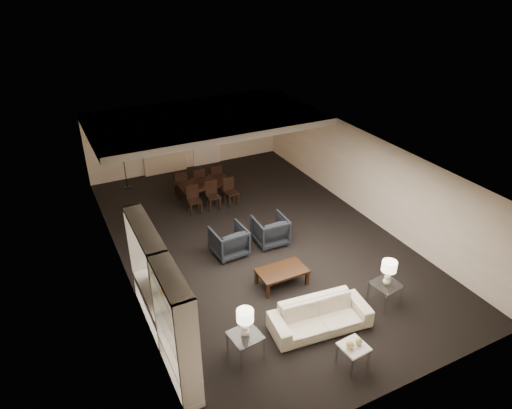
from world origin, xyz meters
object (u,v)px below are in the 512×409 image
object	(u,v)px
armchair_right	(270,230)
table_lamp_right	(388,273)
chair_fm	(198,180)
coffee_table	(282,277)
sofa	(320,316)
vase_blue	(179,339)
chair_nm	(213,196)
television	(152,280)
table_lamp_left	(245,323)
side_table_right	(385,293)
chair_nr	(231,192)
floor_lamp	(124,163)
dining_table	(206,191)
side_table_left	(246,345)
vase_amber	(164,291)
floor_speaker	(150,273)
chair_fl	(181,183)
chair_nl	(194,200)
chair_fr	(215,176)
armchair_left	(229,241)
marble_table	(353,355)
pendant_light	(215,132)

from	to	relation	value
armchair_right	table_lamp_right	bearing A→B (deg)	110.60
chair_fm	coffee_table	bearing A→B (deg)	92.91
sofa	vase_blue	distance (m)	3.11
chair_nm	chair_fm	bearing A→B (deg)	92.38
television	chair_nm	xyz separation A→B (m)	(2.91, 4.05, -0.66)
table_lamp_left	chair_nm	world-z (taller)	table_lamp_left
side_table_right	television	world-z (taller)	television
chair_nr	floor_lamp	xyz separation A→B (m)	(-2.65, 2.62, 0.48)
television	dining_table	world-z (taller)	television
armchair_right	television	bearing A→B (deg)	26.37
coffee_table	side_table_left	distance (m)	2.34
coffee_table	dining_table	world-z (taller)	dining_table
armchair_right	floor_lamp	world-z (taller)	floor_lamp
vase_amber	chair_fm	xyz separation A→B (m)	(2.94, 6.49, -1.21)
armchair_right	floor_speaker	world-z (taller)	floor_speaker
vase_amber	chair_fl	distance (m)	7.00
dining_table	chair_nm	size ratio (longest dim) A/B	1.92
vase_blue	chair_nl	size ratio (longest dim) A/B	0.19
table_lamp_left	television	distance (m)	2.13
chair_nl	chair_nr	bearing A→B (deg)	2.81
vase_amber	chair_fr	bearing A→B (deg)	61.34
armchair_left	chair_fr	xyz separation A→B (m)	(1.15, 3.75, 0.04)
sofa	floor_lamp	distance (m)	8.65
table_lamp_right	chair_fm	size ratio (longest dim) A/B	0.70
dining_table	table_lamp_left	bearing A→B (deg)	-107.30
armchair_left	table_lamp_left	bearing A→B (deg)	68.43
chair_fm	floor_lamp	world-z (taller)	floor_lamp
side_table_right	chair_nr	distance (m)	5.86
chair_nm	chair_fl	world-z (taller)	same
side_table_right	dining_table	xyz separation A→B (m)	(-1.75, 6.40, 0.02)
armchair_left	vase_amber	size ratio (longest dim) A/B	5.38
floor_speaker	chair_fl	size ratio (longest dim) A/B	1.26
vase_amber	floor_speaker	bearing A→B (deg)	84.85
sofa	chair_nl	xyz separation A→B (m)	(-0.65, 5.75, 0.12)
coffee_table	armchair_left	size ratio (longest dim) A/B	1.34
sofa	coffee_table	bearing A→B (deg)	96.22
table_lamp_right	floor_speaker	distance (m)	5.26
sofa	coffee_table	xyz separation A→B (m)	(0.00, 1.60, -0.10)
coffee_table	chair_fr	world-z (taller)	chair_fr
floor_speaker	armchair_left	bearing A→B (deg)	-6.10
dining_table	chair_nr	bearing A→B (deg)	-50.14
marble_table	chair_nl	distance (m)	6.88
table_lamp_left	chair_fl	world-z (taller)	table_lamp_left
coffee_table	chair_fm	distance (m)	5.45
pendant_light	chair_nl	xyz separation A→B (m)	(-1.27, -1.33, -1.50)
vase_blue	side_table_left	bearing A→B (deg)	6.71
table_lamp_right	chair_nl	xyz separation A→B (m)	(-2.35, 5.75, -0.40)
chair_fm	table_lamp_right	bearing A→B (deg)	106.32
table_lamp_left	chair_nr	distance (m)	6.18
floor_lamp	sofa	bearing A→B (deg)	-75.88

